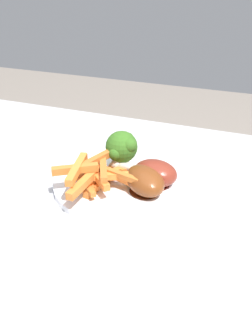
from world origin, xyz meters
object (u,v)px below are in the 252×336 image
at_px(dinner_plate, 126,181).
at_px(chicken_drumstick_near, 153,173).
at_px(dining_table, 151,251).
at_px(chicken_drumstick_far, 143,179).
at_px(carrot_fries_pile, 97,173).
at_px(broccoli_floret_front, 122,147).

relative_size(dinner_plate, chicken_drumstick_near, 2.02).
bearing_deg(dining_table, chicken_drumstick_far, -30.43).
xyz_separation_m(dining_table, carrot_fries_pile, (0.10, 0.01, 0.14)).
xyz_separation_m(dining_table, chicken_drumstick_near, (0.01, -0.04, 0.13)).
bearing_deg(broccoli_floret_front, chicken_drumstick_far, 138.30).
height_order(dining_table, broccoli_floret_front, broccoli_floret_front).
relative_size(dining_table, carrot_fries_pile, 8.60).
height_order(dinner_plate, chicken_drumstick_near, chicken_drumstick_near).
relative_size(dining_table, chicken_drumstick_far, 10.90).
distance_m(carrot_fries_pile, chicken_drumstick_near, 0.09).
bearing_deg(broccoli_floret_front, chicken_drumstick_near, 159.25).
bearing_deg(dinner_plate, broccoli_floret_front, -56.64).
height_order(dinner_plate, broccoli_floret_front, broccoli_floret_front).
bearing_deg(carrot_fries_pile, chicken_drumstick_near, -151.30).
height_order(dinner_plate, carrot_fries_pile, carrot_fries_pile).
relative_size(carrot_fries_pile, chicken_drumstick_near, 1.22).
bearing_deg(dinner_plate, chicken_drumstick_near, -178.65).
relative_size(carrot_fries_pile, chicken_drumstick_far, 1.27).
distance_m(dinner_plate, chicken_drumstick_far, 0.05).
distance_m(broccoli_floret_front, chicken_drumstick_far, 0.08).
distance_m(carrot_fries_pile, chicken_drumstick_far, 0.08).
height_order(broccoli_floret_front, chicken_drumstick_far, broccoli_floret_front).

